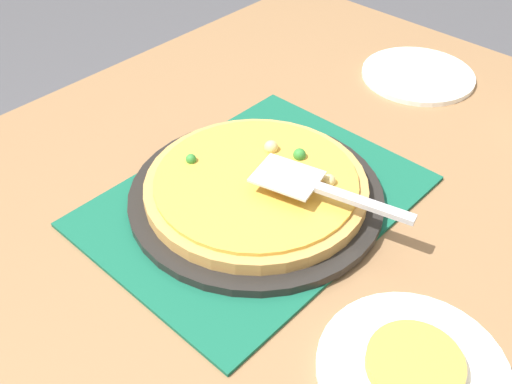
# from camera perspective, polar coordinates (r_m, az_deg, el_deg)

# --- Properties ---
(dining_table) EXTENTS (1.40, 1.00, 0.75)m
(dining_table) POSITION_cam_1_polar(r_m,az_deg,el_deg) (0.97, 0.00, -5.77)
(dining_table) COLOR olive
(dining_table) RESTS_ON ground_plane
(placemat) EXTENTS (0.48, 0.36, 0.01)m
(placemat) POSITION_cam_1_polar(r_m,az_deg,el_deg) (0.90, 0.00, -0.82)
(placemat) COLOR #145B42
(placemat) RESTS_ON dining_table
(pizza_pan) EXTENTS (0.38, 0.38, 0.01)m
(pizza_pan) POSITION_cam_1_polar(r_m,az_deg,el_deg) (0.89, 0.00, -0.34)
(pizza_pan) COLOR black
(pizza_pan) RESTS_ON placemat
(pizza) EXTENTS (0.33, 0.33, 0.05)m
(pizza) POSITION_cam_1_polar(r_m,az_deg,el_deg) (0.88, 0.07, 0.66)
(pizza) COLOR tan
(pizza) RESTS_ON pizza_pan
(plate_near_left) EXTENTS (0.22, 0.22, 0.01)m
(plate_near_left) POSITION_cam_1_polar(r_m,az_deg,el_deg) (0.72, 14.82, -16.22)
(plate_near_left) COLOR white
(plate_near_left) RESTS_ON dining_table
(plate_side) EXTENTS (0.22, 0.22, 0.01)m
(plate_side) POSITION_cam_1_polar(r_m,az_deg,el_deg) (1.24, 15.27, 10.78)
(plate_side) COLOR white
(plate_side) RESTS_ON dining_table
(served_slice_left) EXTENTS (0.11, 0.11, 0.02)m
(served_slice_left) POSITION_cam_1_polar(r_m,az_deg,el_deg) (0.71, 15.00, -15.65)
(served_slice_left) COLOR gold
(served_slice_left) RESTS_ON plate_near_left
(pizza_server) EXTENTS (0.10, 0.23, 0.01)m
(pizza_server) POSITION_cam_1_polar(r_m,az_deg,el_deg) (0.82, 5.99, 0.45)
(pizza_server) COLOR silver
(pizza_server) RESTS_ON pizza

